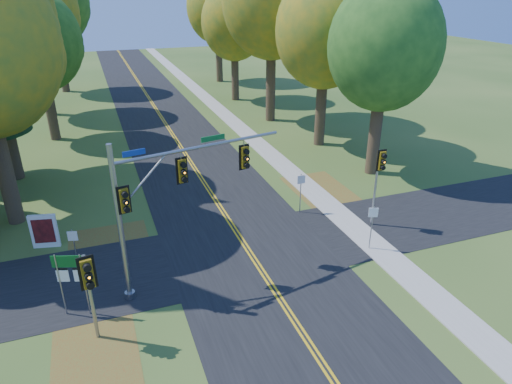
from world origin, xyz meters
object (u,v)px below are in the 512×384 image
object	(u,v)px
traffic_mast	(163,194)
east_signal_pole	(380,169)
route_sign_cluster	(71,273)
info_kiosk	(44,231)

from	to	relation	value
traffic_mast	east_signal_pole	size ratio (longest dim) A/B	1.67
east_signal_pole	route_sign_cluster	bearing A→B (deg)	-171.10
route_sign_cluster	info_kiosk	xyz separation A→B (m)	(-1.44, 5.99, -1.09)
traffic_mast	route_sign_cluster	world-z (taller)	traffic_mast
traffic_mast	route_sign_cluster	distance (m)	4.66
traffic_mast	route_sign_cluster	size ratio (longest dim) A/B	2.63
route_sign_cluster	info_kiosk	world-z (taller)	route_sign_cluster
traffic_mast	east_signal_pole	bearing A→B (deg)	-4.61
info_kiosk	route_sign_cluster	bearing A→B (deg)	-64.54
traffic_mast	east_signal_pole	distance (m)	11.54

